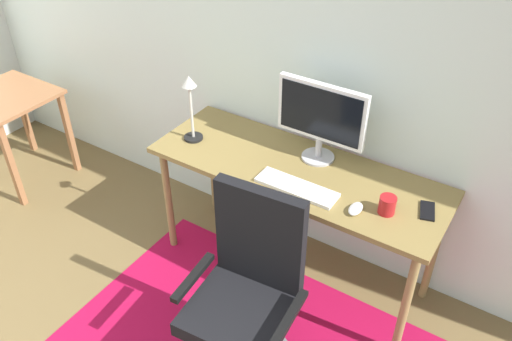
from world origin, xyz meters
TOP-DOWN VIEW (x-y plane):
  - wall_back at (0.00, 2.20)m, footprint 6.00×0.10m
  - desk at (0.26, 1.84)m, footprint 1.62×0.58m
  - monitor at (0.30, 1.99)m, footprint 0.50×0.18m
  - keyboard at (0.34, 1.69)m, footprint 0.43×0.13m
  - computer_mouse at (0.66, 1.68)m, footprint 0.06×0.10m
  - coffee_cup at (0.79, 1.76)m, footprint 0.08×0.08m
  - cell_phone at (0.96, 1.87)m, footprint 0.11×0.15m
  - desk_lamp at (-0.39, 1.77)m, footprint 0.11×0.11m
  - office_chair at (0.38, 1.16)m, footprint 0.57×0.55m
  - side_table at (-1.92, 1.60)m, footprint 0.60×0.58m

SIDE VIEW (x-z plane):
  - office_chair at x=0.38m, z-range -0.11..0.91m
  - side_table at x=-1.92m, z-range 0.22..0.90m
  - desk at x=0.26m, z-range 0.30..1.07m
  - cell_phone at x=0.96m, z-range 0.76..0.77m
  - keyboard at x=0.34m, z-range 0.76..0.78m
  - computer_mouse at x=0.66m, z-range 0.76..0.80m
  - coffee_cup at x=0.79m, z-range 0.76..0.86m
  - desk_lamp at x=-0.39m, z-range 0.81..1.21m
  - monitor at x=0.30m, z-range 0.81..1.26m
  - wall_back at x=0.00m, z-range 0.00..2.60m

